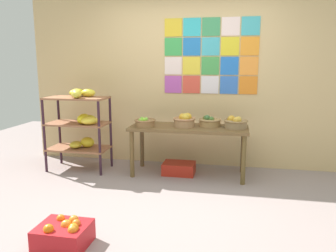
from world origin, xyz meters
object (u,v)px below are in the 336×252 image
orange_crate_foreground (64,234)px  fruit_basket_back_right (184,120)px  fruit_basket_right (210,122)px  display_table (189,133)px  banana_shelf_unit (80,120)px  fruit_basket_back_left (145,122)px  produce_crate_under_table (179,168)px  fruit_basket_left (235,123)px

orange_crate_foreground → fruit_basket_back_right: bearing=70.8°
fruit_basket_back_right → fruit_basket_right: fruit_basket_back_right is taller
display_table → fruit_basket_right: fruit_basket_right is taller
banana_shelf_unit → fruit_basket_back_right: banana_shelf_unit is taller
fruit_basket_back_right → fruit_basket_right: bearing=18.3°
fruit_basket_back_left → produce_crate_under_table: bearing=15.3°
fruit_basket_back_left → display_table: bearing=11.8°
banana_shelf_unit → fruit_basket_back_right: size_ratio=3.89×
fruit_basket_back_right → fruit_basket_left: fruit_basket_back_right is taller
fruit_basket_left → fruit_basket_back_right: bearing=-177.3°
produce_crate_under_table → fruit_basket_right: bearing=13.2°
fruit_basket_right → produce_crate_under_table: (-0.41, -0.10, -0.66)m
display_table → fruit_basket_left: fruit_basket_left is taller
produce_crate_under_table → fruit_basket_left: bearing=1.3°
produce_crate_under_table → orange_crate_foreground: orange_crate_foreground is taller
produce_crate_under_table → display_table: bearing=-0.5°
fruit_basket_back_left → fruit_basket_right: fruit_basket_right is taller
display_table → fruit_basket_right: 0.32m
banana_shelf_unit → fruit_basket_right: (1.83, 0.16, 0.01)m
fruit_basket_right → fruit_basket_left: fruit_basket_left is taller
fruit_basket_back_left → orange_crate_foreground: fruit_basket_back_left is taller
banana_shelf_unit → fruit_basket_right: 1.83m
fruit_basket_back_right → orange_crate_foreground: bearing=-109.2°
fruit_basket_right → fruit_basket_back_left: bearing=-165.7°
fruit_basket_back_right → fruit_basket_left: 0.68m
fruit_basket_right → produce_crate_under_table: 0.78m
fruit_basket_back_right → produce_crate_under_table: (-0.07, 0.01, -0.69)m
fruit_basket_back_right → orange_crate_foreground: size_ratio=0.72×
fruit_basket_back_right → produce_crate_under_table: size_ratio=0.69×
display_table → orange_crate_foreground: (-0.78, -2.07, -0.49)m
fruit_basket_back_left → fruit_basket_left: 1.21m
fruit_basket_back_right → orange_crate_foreground: fruit_basket_back_right is taller
orange_crate_foreground → fruit_basket_back_left: bearing=84.4°
fruit_basket_back_right → fruit_basket_back_left: fruit_basket_back_right is taller
display_table → banana_shelf_unit: bearing=-177.6°
fruit_basket_back_left → fruit_basket_right: size_ratio=0.93×
fruit_basket_right → orange_crate_foreground: bearing=-115.9°
display_table → fruit_basket_back_left: bearing=-168.2°
banana_shelf_unit → fruit_basket_back_left: 0.97m
fruit_basket_right → display_table: bearing=-160.5°
display_table → fruit_basket_back_left: (-0.59, -0.12, 0.14)m
fruit_basket_left → display_table: bearing=-178.3°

